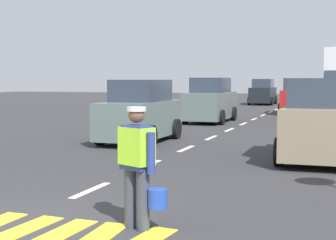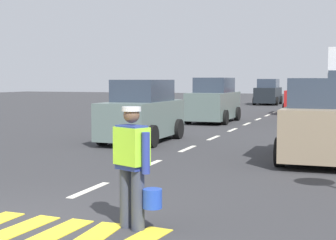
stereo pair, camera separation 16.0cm
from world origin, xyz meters
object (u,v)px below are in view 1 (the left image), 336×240
(car_oncoming_lead, at_px, (140,113))
(car_oncoming_second, at_px, (210,101))
(car_parked_curbside, at_px, (324,123))
(road_worker, at_px, (138,161))
(car_outgoing_far, at_px, (299,97))
(car_oncoming_third, at_px, (263,93))

(car_oncoming_lead, relative_size, car_oncoming_second, 0.93)
(car_parked_curbside, bearing_deg, road_worker, -107.05)
(car_parked_curbside, height_order, car_oncoming_lead, car_parked_curbside)
(car_oncoming_second, bearing_deg, car_outgoing_far, 64.07)
(car_outgoing_far, distance_m, car_oncoming_lead, 16.05)
(road_worker, xyz_separation_m, car_parked_curbside, (2.14, 6.98, 0.03))
(car_oncoming_second, bearing_deg, car_oncoming_third, 90.77)
(car_parked_curbside, bearing_deg, car_oncoming_third, 101.47)
(car_oncoming_third, distance_m, car_outgoing_far, 11.68)
(car_oncoming_lead, bearing_deg, car_oncoming_second, 88.50)
(car_outgoing_far, bearing_deg, car_oncoming_lead, -103.49)
(car_parked_curbside, relative_size, car_oncoming_third, 0.97)
(road_worker, bearing_deg, car_oncoming_third, 95.91)
(car_oncoming_lead, bearing_deg, car_parked_curbside, -20.44)
(road_worker, distance_m, car_oncoming_lead, 9.86)
(car_parked_curbside, xyz_separation_m, car_oncoming_third, (-5.85, 28.83, 0.01))
(road_worker, xyz_separation_m, car_oncoming_third, (-3.71, 35.80, 0.04))
(car_oncoming_third, height_order, car_outgoing_far, car_outgoing_far)
(car_outgoing_far, xyz_separation_m, car_oncoming_second, (-3.53, -7.25, 0.00))
(car_parked_curbside, height_order, car_oncoming_third, car_oncoming_third)
(road_worker, bearing_deg, car_outgoing_far, 89.85)
(car_parked_curbside, relative_size, car_oncoming_lead, 0.98)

